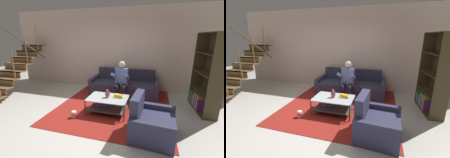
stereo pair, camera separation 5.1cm
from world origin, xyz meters
TOP-DOWN VIEW (x-y plane):
  - ground at (0.00, 0.00)m, footprint 16.80×16.80m
  - back_partition at (0.00, 2.46)m, footprint 8.40×0.12m
  - staircase_run at (-3.24, 0.98)m, footprint 0.95×2.29m
  - couch at (0.46, 1.84)m, footprint 2.28×0.89m
  - person_seated_center at (0.46, 1.32)m, footprint 0.50×0.58m
  - coffee_table at (0.33, 0.37)m, footprint 1.00×0.67m
  - area_rug at (0.40, 0.98)m, footprint 3.05×3.43m
  - vase at (0.32, 0.38)m, footprint 0.12×0.12m
  - book_stack at (0.59, 0.47)m, footprint 0.26×0.19m
  - bookshelf at (2.74, 1.26)m, footprint 0.45×1.14m
  - armchair at (1.43, -0.30)m, footprint 0.87×0.96m
  - popcorn_tub at (-0.38, -0.12)m, footprint 0.13×0.13m

SIDE VIEW (x-z plane):
  - ground at x=0.00m, z-range 0.00..0.00m
  - area_rug at x=0.40m, z-range 0.00..0.01m
  - popcorn_tub at x=-0.38m, z-range 0.00..0.18m
  - armchair at x=1.43m, z-range -0.15..0.69m
  - couch at x=0.46m, z-range -0.13..0.68m
  - coffee_table at x=0.33m, z-range 0.07..0.49m
  - book_stack at x=0.59m, z-range 0.42..0.49m
  - vase at x=0.32m, z-range 0.41..0.62m
  - person_seated_center at x=0.46m, z-range 0.05..1.25m
  - bookshelf at x=2.74m, z-range -0.25..1.77m
  - staircase_run at x=-3.24m, z-range -0.34..2.18m
  - back_partition at x=0.00m, z-range 0.00..2.90m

